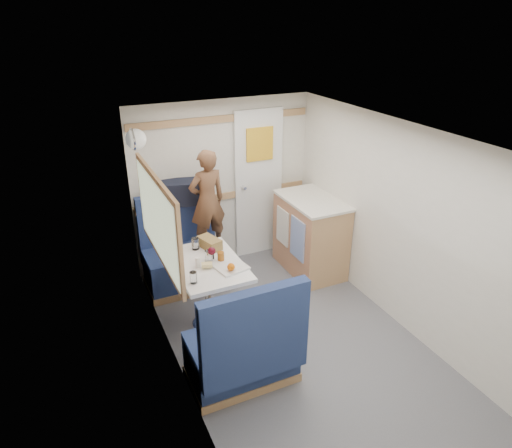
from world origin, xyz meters
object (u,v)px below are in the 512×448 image
wine_glass (212,252)px  pepper_grinder (212,256)px  tumbler_mid (195,244)px  tray (228,265)px  dinette_table (208,277)px  bench_near (244,354)px  person (207,201)px  beer_glass (221,257)px  tumbler_left (193,278)px  cheese_block (207,265)px  salt_grinder (198,262)px  bread_loaf (210,243)px  tumbler_right (209,256)px  galley_counter (310,235)px  orange_fruit (231,267)px  dome_light (136,139)px  duffel_bag (179,192)px  bench_far (184,260)px

wine_glass → pepper_grinder: 0.09m
tumbler_mid → tray: bearing=-68.5°
dinette_table → bench_near: bearing=-90.0°
bench_near → person: 1.80m
bench_near → beer_glass: bearing=81.5°
tumbler_left → tray: bearing=21.3°
bench_near → tumbler_mid: size_ratio=8.70×
tumbler_left → cheese_block: bearing=44.7°
dinette_table → salt_grinder: size_ratio=9.33×
dinette_table → bread_loaf: size_ratio=3.62×
tumbler_mid → beer_glass: (0.14, -0.35, -0.01)m
bench_near → pepper_grinder: size_ratio=11.29×
tumbler_right → salt_grinder: size_ratio=1.20×
galley_counter → tumbler_left: 1.91m
cheese_block → beer_glass: (0.16, 0.06, 0.02)m
dinette_table → orange_fruit: 0.36m
dome_light → cheese_block: 1.42m
galley_counter → person: person is taller
salt_grinder → tumbler_right: bearing=20.3°
cheese_block → duffel_bag: bearing=85.1°
orange_fruit → pepper_grinder: 0.29m
wine_glass → tumbler_left: bearing=-135.8°
dome_light → tumbler_mid: (0.37, -0.54, -0.97)m
duffel_bag → pepper_grinder: size_ratio=5.86×
bench_near → duffel_bag: 2.12m
pepper_grinder → salt_grinder: size_ratio=0.94×
beer_glass → wine_glass: bearing=172.8°
bench_near → cheese_block: size_ratio=10.60×
bench_far → bread_loaf: (0.12, -0.59, 0.47)m
person → tray: person is taller
tumbler_right → beer_glass: 0.11m
tray → cheese_block: 0.20m
bread_loaf → salt_grinder: bearing=-126.1°
person → orange_fruit: 1.05m
bench_near → tumbler_left: bearing=111.0°
tumbler_mid → salt_grinder: (-0.09, -0.35, -0.01)m
tumbler_right → salt_grinder: (-0.13, -0.05, -0.01)m
bench_far → tumbler_left: (-0.22, -1.14, 0.47)m
tumbler_mid → pepper_grinder: size_ratio=1.30×
dome_light → beer_glass: dome_light is taller
cheese_block → tumbler_right: 0.12m
bread_loaf → bench_near: bearing=-96.1°
pepper_grinder → bread_loaf: 0.26m
orange_fruit → salt_grinder: size_ratio=0.73×
bench_near → orange_fruit: 0.79m
person → bench_far: bearing=-27.9°
dinette_table → person: 0.93m
orange_fruit → salt_grinder: (-0.25, 0.22, -0.00)m
cheese_block → tumbler_left: size_ratio=0.93×
galley_counter → duffel_bag: size_ratio=1.69×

